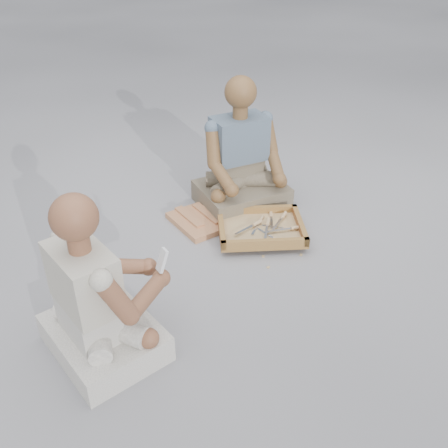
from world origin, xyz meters
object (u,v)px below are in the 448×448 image
object	(u,v)px
carved_panel	(217,215)
tool_tray	(261,229)
companion	(241,165)
craftsman	(98,303)

from	to	relation	value
carved_panel	tool_tray	world-z (taller)	tool_tray
companion	carved_panel	bearing A→B (deg)	24.23
carved_panel	companion	distance (m)	0.36
carved_panel	craftsman	world-z (taller)	craftsman
craftsman	companion	bearing A→B (deg)	114.67
craftsman	companion	xyz separation A→B (m)	(1.05, 1.04, 0.01)
tool_tray	companion	world-z (taller)	companion
companion	craftsman	bearing A→B (deg)	37.84
carved_panel	tool_tray	bearing A→B (deg)	-59.30
craftsman	tool_tray	bearing A→B (deg)	100.96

